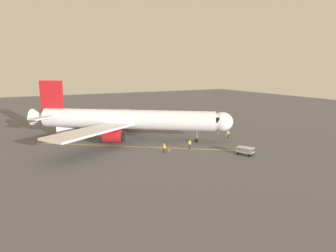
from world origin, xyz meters
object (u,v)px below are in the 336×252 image
Objects in this scene: box_truck_near_nose at (68,130)px; ground_crew_marshaller at (190,144)px; safety_cone_nose_right at (226,135)px; safety_cone_wing_port at (187,127)px; airplane at (126,120)px; ground_crew_loader at (164,148)px; safety_cone_wing_starboard at (218,133)px; safety_cone_nose_left at (169,150)px; ground_crew_wing_walker at (228,134)px; baggage_cart_portside at (245,151)px.

ground_crew_marshaller is at bearing 129.89° from box_truck_near_nose.
safety_cone_nose_right is 11.47m from safety_cone_wing_port.
airplane reaches higher than ground_crew_loader.
ground_crew_marshaller is 3.11× the size of safety_cone_wing_starboard.
safety_cone_wing_starboard is at bearing -76.39° from safety_cone_nose_right.
safety_cone_nose_left is at bearing -149.23° from ground_crew_loader.
safety_cone_nose_right and safety_cone_wing_port have the same top height.
box_truck_near_nose is at bearing -28.02° from safety_cone_nose_right.
safety_cone_nose_left is at bearing 123.63° from box_truck_near_nose.
ground_crew_wing_walker is at bearing 99.08° from safety_cone_wing_port.
baggage_cart_portside is 13.40m from safety_cone_nose_right.
safety_cone_wing_port is at bearing -75.73° from safety_cone_nose_right.
ground_crew_marshaller is at bearing 16.69° from ground_crew_wing_walker.
safety_cone_nose_right is at bearing -164.53° from safety_cone_nose_left.
box_truck_near_nose is at bearing -42.14° from airplane.
box_truck_near_nose reaches higher than ground_crew_wing_walker.
ground_crew_wing_walker is 3.11× the size of safety_cone_nose_right.
ground_crew_marshaller is 5.14m from ground_crew_loader.
ground_crew_loader is (16.37, 3.63, 0.00)m from ground_crew_wing_walker.
box_truck_near_nose is 8.94× the size of safety_cone_wing_port.
safety_cone_nose_left is 16.68m from safety_cone_wing_starboard.
baggage_cart_portside is at bearing 148.69° from ground_crew_loader.
airplane is at bearing -19.17° from safety_cone_nose_right.
ground_crew_marshaller is at bearing 31.62° from safety_cone_wing_starboard.
safety_cone_wing_port is at bearing -75.56° from safety_cone_wing_starboard.
safety_cone_wing_starboard is (-2.30, 8.94, 0.00)m from safety_cone_wing_port.
safety_cone_wing_port is 9.23m from safety_cone_wing_starboard.
ground_crew_wing_walker is at bearing -163.31° from ground_crew_marshaller.
ground_crew_marshaller is 1.00× the size of ground_crew_wing_walker.
box_truck_near_nose is at bearing -49.87° from baggage_cart_portside.
ground_crew_marshaller is 18.49m from safety_cone_wing_port.
ground_crew_loader is 3.11× the size of safety_cone_wing_port.
airplane is 11.83× the size of baggage_cart_portside.
safety_cone_wing_starboard is (-16.64, -7.35, -0.61)m from ground_crew_loader.
ground_crew_wing_walker reaches higher than safety_cone_nose_right.
safety_cone_nose_left is (3.82, -0.52, -0.61)m from ground_crew_marshaller.
safety_cone_wing_starboard is (-15.33, -6.57, 0.00)m from safety_cone_nose_left.
baggage_cart_portside is 5.37× the size of safety_cone_nose_right.
box_truck_near_nose is at bearing -50.11° from ground_crew_marshaller.
safety_cone_wing_port is at bearing -119.88° from ground_crew_marshaller.
safety_cone_wing_starboard is at bearing 166.39° from airplane.
safety_cone_nose_left and safety_cone_wing_starboard have the same top height.
ground_crew_loader is at bearing 119.95° from box_truck_near_nose.
safety_cone_nose_right is (-29.06, 15.46, -1.11)m from box_truck_near_nose.
baggage_cart_portside is 12.58m from safety_cone_nose_left.
baggage_cart_portside is at bearing 63.96° from safety_cone_nose_right.
safety_cone_nose_left is at bearing 49.96° from safety_cone_wing_port.
safety_cone_nose_right is at bearing -117.61° from ground_crew_wing_walker.
ground_crew_wing_walker is at bearing -169.29° from safety_cone_nose_left.
safety_cone_nose_left is at bearing 23.18° from safety_cone_wing_starboard.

